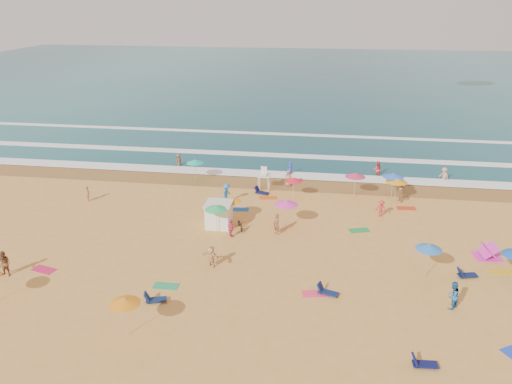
# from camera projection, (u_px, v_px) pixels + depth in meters

# --- Properties ---
(ground) EXTENTS (220.00, 220.00, 0.00)m
(ground) POSITION_uv_depth(u_px,v_px,m) (281.00, 238.00, 40.44)
(ground) COLOR gold
(ground) RESTS_ON ground
(ocean) EXTENTS (220.00, 140.00, 0.18)m
(ocean) POSITION_uv_depth(u_px,v_px,m) (316.00, 78.00, 117.69)
(ocean) COLOR #0C4756
(ocean) RESTS_ON ground
(wet_sand) EXTENTS (220.00, 220.00, 0.00)m
(wet_sand) POSITION_uv_depth(u_px,v_px,m) (293.00, 184.00, 51.93)
(wet_sand) COLOR olive
(wet_sand) RESTS_ON ground
(surf_foam) EXTENTS (200.00, 18.70, 0.05)m
(surf_foam) POSITION_uv_depth(u_px,v_px,m) (299.00, 158.00, 60.01)
(surf_foam) COLOR white
(surf_foam) RESTS_ON ground
(cabana) EXTENTS (2.00, 2.00, 2.00)m
(cabana) POSITION_uv_depth(u_px,v_px,m) (219.00, 215.00, 42.21)
(cabana) COLOR white
(cabana) RESTS_ON ground
(cabana_roof) EXTENTS (2.20, 2.20, 0.12)m
(cabana_roof) POSITION_uv_depth(u_px,v_px,m) (218.00, 204.00, 41.82)
(cabana_roof) COLOR silver
(cabana_roof) RESTS_ON cabana
(bicycle) EXTENTS (1.15, 1.70, 0.85)m
(bicycle) POSITION_uv_depth(u_px,v_px,m) (240.00, 224.00, 41.89)
(bicycle) COLOR black
(bicycle) RESTS_ON ground
(lifeguard_stand) EXTENTS (1.20, 1.20, 2.10)m
(lifeguard_stand) POSITION_uv_depth(u_px,v_px,m) (264.00, 180.00, 50.03)
(lifeguard_stand) COLOR white
(lifeguard_stand) RESTS_ON ground
(beach_umbrellas) EXTENTS (68.50, 27.58, 0.77)m
(beach_umbrellas) POSITION_uv_depth(u_px,v_px,m) (303.00, 207.00, 40.89)
(beach_umbrellas) COLOR blue
(beach_umbrellas) RESTS_ON ground
(loungers) EXTENTS (48.14, 23.96, 0.34)m
(loungers) POSITION_uv_depth(u_px,v_px,m) (342.00, 268.00, 35.69)
(loungers) COLOR #0E124A
(loungers) RESTS_ON ground
(towels) EXTENTS (45.60, 21.50, 0.03)m
(towels) POSITION_uv_depth(u_px,v_px,m) (341.00, 248.00, 38.77)
(towels) COLOR #CF1951
(towels) RESTS_ON ground
(beachgoers) EXTENTS (46.11, 26.04, 2.15)m
(beachgoers) POSITION_uv_depth(u_px,v_px,m) (287.00, 208.00, 44.06)
(beachgoers) COLOR #996346
(beachgoers) RESTS_ON ground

